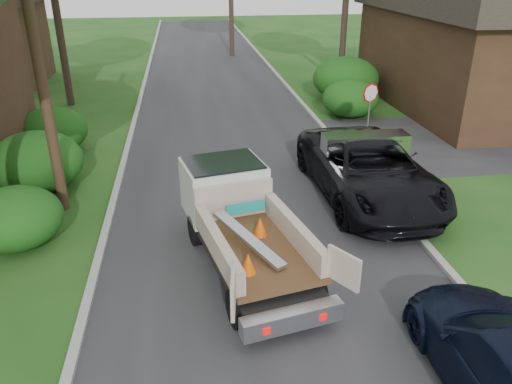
{
  "coord_description": "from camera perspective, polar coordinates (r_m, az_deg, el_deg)",
  "views": [
    {
      "loc": [
        -1.78,
        -8.85,
        6.67
      ],
      "look_at": [
        -0.1,
        2.75,
        1.2
      ],
      "focal_mm": 35.0,
      "sensor_mm": 36.0,
      "label": 1
    }
  ],
  "objects": [
    {
      "name": "utility_pole",
      "position": [
        14.4,
        -24.21,
        16.99
      ],
      "size": [
        2.42,
        1.25,
        10.0
      ],
      "color": "#382619",
      "rests_on": "ground"
    },
    {
      "name": "hedge_left_b",
      "position": [
        17.06,
        -23.81,
        3.16
      ],
      "size": [
        2.86,
        2.86,
        1.87
      ],
      "primitive_type": "ellipsoid",
      "color": "#19450F",
      "rests_on": "ground"
    },
    {
      "name": "ground",
      "position": [
        11.23,
        2.54,
        -11.47
      ],
      "size": [
        120.0,
        120.0,
        0.0
      ],
      "primitive_type": "plane",
      "color": "#184B15",
      "rests_on": "ground"
    },
    {
      "name": "hedge_right_b",
      "position": [
        26.78,
        10.2,
        12.63
      ],
      "size": [
        3.38,
        3.38,
        2.21
      ],
      "primitive_type": "ellipsoid",
      "color": "#19450F",
      "rests_on": "ground"
    },
    {
      "name": "curb_left",
      "position": [
        20.11,
        -14.45,
        5.01
      ],
      "size": [
        0.2,
        90.0,
        0.12
      ],
      "primitive_type": "cube",
      "color": "#9E9E99",
      "rests_on": "ground"
    },
    {
      "name": "road",
      "position": [
        20.08,
        -2.71,
        5.59
      ],
      "size": [
        8.0,
        90.0,
        0.02
      ],
      "primitive_type": "cube",
      "color": "#28282B",
      "rests_on": "ground"
    },
    {
      "name": "flatbed_truck",
      "position": [
        12.09,
        -2.31,
        -2.32
      ],
      "size": [
        3.34,
        5.8,
        2.07
      ],
      "rotation": [
        0.0,
        0.0,
        0.21
      ],
      "color": "black",
      "rests_on": "ground"
    },
    {
      "name": "black_pickup",
      "position": [
        15.5,
        12.71,
        2.59
      ],
      "size": [
        3.23,
        6.69,
        1.84
      ],
      "primitive_type": "imported",
      "rotation": [
        0.0,
        0.0,
        0.03
      ],
      "color": "black",
      "rests_on": "ground"
    },
    {
      "name": "house_right",
      "position": [
        27.44,
        25.4,
        15.37
      ],
      "size": [
        9.72,
        12.96,
        6.2
      ],
      "rotation": [
        0.0,
        0.0,
        1.57
      ],
      "color": "#392417",
      "rests_on": "ground"
    },
    {
      "name": "curb_right",
      "position": [
        20.83,
        8.65,
        6.21
      ],
      "size": [
        0.2,
        90.0,
        0.12
      ],
      "primitive_type": "cube",
      "color": "#9E9E99",
      "rests_on": "ground"
    },
    {
      "name": "stop_sign",
      "position": [
        19.78,
        12.89,
        10.07
      ],
      "size": [
        0.71,
        0.32,
        2.48
      ],
      "color": "slate",
      "rests_on": "ground"
    },
    {
      "name": "hedge_left_c",
      "position": [
        20.36,
        -22.29,
        6.51
      ],
      "size": [
        2.6,
        2.6,
        1.7
      ],
      "primitive_type": "ellipsoid",
      "color": "#19450F",
      "rests_on": "ground"
    },
    {
      "name": "hedge_right_a",
      "position": [
        23.85,
        10.73,
        10.46
      ],
      "size": [
        2.6,
        2.6,
        1.7
      ],
      "primitive_type": "ellipsoid",
      "color": "#19450F",
      "rests_on": "ground"
    },
    {
      "name": "hedge_left_a",
      "position": [
        13.96,
        -25.83,
        -2.71
      ],
      "size": [
        2.34,
        2.34,
        1.53
      ],
      "primitive_type": "ellipsoid",
      "color": "#19450F",
      "rests_on": "ground"
    }
  ]
}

